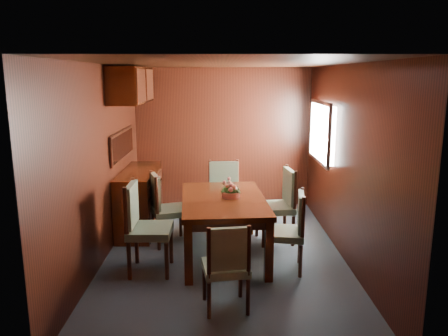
{
  "coord_description": "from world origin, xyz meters",
  "views": [
    {
      "loc": [
        -0.06,
        -5.25,
        2.26
      ],
      "look_at": [
        0.0,
        0.45,
        1.05
      ],
      "focal_mm": 35.0,
      "sensor_mm": 36.0,
      "label": 1
    }
  ],
  "objects_px": {
    "sideboard": "(140,200)",
    "dining_table": "(223,206)",
    "chair_head": "(227,263)",
    "flower_centerpiece": "(231,188)",
    "chair_left_near": "(143,223)",
    "chair_right_near": "(291,227)"
  },
  "relations": [
    {
      "from": "sideboard",
      "to": "dining_table",
      "type": "bearing_deg",
      "value": -38.92
    },
    {
      "from": "chair_head",
      "to": "flower_centerpiece",
      "type": "bearing_deg",
      "value": 78.05
    },
    {
      "from": "chair_left_near",
      "to": "flower_centerpiece",
      "type": "height_order",
      "value": "chair_left_near"
    },
    {
      "from": "dining_table",
      "to": "chair_head",
      "type": "distance_m",
      "value": 1.36
    },
    {
      "from": "dining_table",
      "to": "chair_right_near",
      "type": "height_order",
      "value": "chair_right_near"
    },
    {
      "from": "chair_right_near",
      "to": "flower_centerpiece",
      "type": "distance_m",
      "value": 0.89
    },
    {
      "from": "sideboard",
      "to": "chair_left_near",
      "type": "xyz_separation_m",
      "value": [
        0.3,
        -1.45,
        0.15
      ]
    },
    {
      "from": "chair_right_near",
      "to": "flower_centerpiece",
      "type": "height_order",
      "value": "flower_centerpiece"
    },
    {
      "from": "dining_table",
      "to": "chair_head",
      "type": "height_order",
      "value": "chair_head"
    },
    {
      "from": "sideboard",
      "to": "chair_right_near",
      "type": "bearing_deg",
      "value": -34.92
    },
    {
      "from": "dining_table",
      "to": "chair_right_near",
      "type": "xyz_separation_m",
      "value": [
        0.79,
        -0.42,
        -0.13
      ]
    },
    {
      "from": "sideboard",
      "to": "flower_centerpiece",
      "type": "relative_size",
      "value": 5.74
    },
    {
      "from": "chair_left_near",
      "to": "flower_centerpiece",
      "type": "xyz_separation_m",
      "value": [
        1.03,
        0.46,
        0.29
      ]
    },
    {
      "from": "sideboard",
      "to": "chair_left_near",
      "type": "height_order",
      "value": "chair_left_near"
    },
    {
      "from": "chair_head",
      "to": "chair_right_near",
      "type": "bearing_deg",
      "value": 41.65
    },
    {
      "from": "sideboard",
      "to": "chair_right_near",
      "type": "relative_size",
      "value": 1.46
    },
    {
      "from": "flower_centerpiece",
      "to": "chair_left_near",
      "type": "bearing_deg",
      "value": -155.67
    },
    {
      "from": "sideboard",
      "to": "flower_centerpiece",
      "type": "distance_m",
      "value": 1.71
    },
    {
      "from": "dining_table",
      "to": "flower_centerpiece",
      "type": "height_order",
      "value": "flower_centerpiece"
    },
    {
      "from": "dining_table",
      "to": "chair_right_near",
      "type": "bearing_deg",
      "value": -31.89
    },
    {
      "from": "chair_left_near",
      "to": "dining_table",
      "type": "bearing_deg",
      "value": 115.63
    },
    {
      "from": "chair_head",
      "to": "sideboard",
      "type": "bearing_deg",
      "value": 109.24
    }
  ]
}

